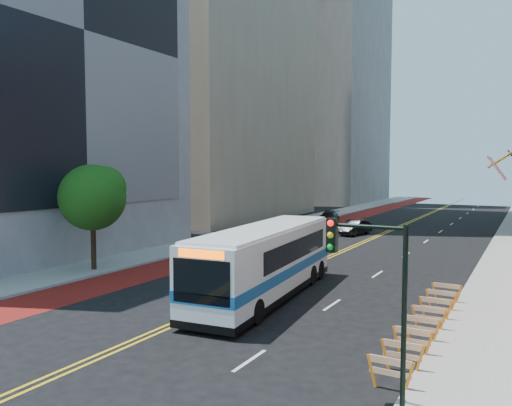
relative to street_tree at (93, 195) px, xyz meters
The scene contains 15 objects.
ground 13.68m from the street_tree, 28.25° to the right, with size 160.00×160.00×0.00m, color black.
sidewalk_left 24.45m from the street_tree, 91.81° to the left, with size 4.00×140.00×0.15m, color gray.
bus_lane_paint 24.66m from the street_tree, 82.53° to the left, with size 3.60×140.00×0.01m, color #620E0E.
center_line_inner 26.84m from the street_tree, 65.21° to the left, with size 0.14×140.00×0.01m, color gold.
center_line_outer 26.99m from the street_tree, 64.51° to the left, with size 0.14×140.00×0.01m, color gold.
lane_dashes 36.09m from the street_tree, 63.34° to the left, with size 0.14×98.20×0.01m.
grey_building_left 14.11m from the street_tree, 168.54° to the left, with size 14.10×24.00×30.00m.
midrise_left_far 78.11m from the street_tree, 100.05° to the left, with size 20.00×26.00×65.00m, color slate.
construction_barriers 21.43m from the street_tree, ahead, with size 1.42×10.91×1.00m.
street_tree is the anchor object (origin of this frame).
traffic_signal 22.79m from the street_tree, 24.82° to the right, with size 2.21×0.34×5.07m.
transit_bus 12.93m from the street_tree, ahead, with size 4.22×13.46×3.64m.
car_a 22.28m from the street_tree, 84.91° to the left, with size 1.81×4.50×1.53m, color black.
car_b 27.08m from the street_tree, 70.38° to the left, with size 1.57×4.49×1.48m, color black.
car_c 33.98m from the street_tree, 84.83° to the left, with size 1.98×4.87×1.41m, color black.
Camera 1 is at (13.13, -16.48, 6.60)m, focal length 35.00 mm.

